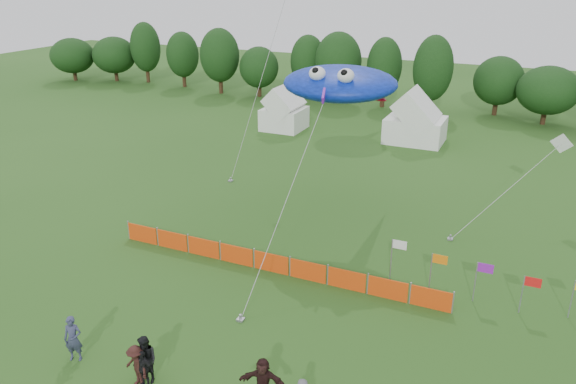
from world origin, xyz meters
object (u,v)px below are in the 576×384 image
at_px(spectator_a, 73,339).
at_px(spectator_b, 146,360).
at_px(stingray_kite, 343,82).
at_px(barrier_fence, 271,263).
at_px(spectator_d, 143,369).
at_px(spectator_c, 136,366).
at_px(tent_left, 284,112).
at_px(tent_right, 416,122).
at_px(spectator_f, 263,380).

bearing_deg(spectator_a, spectator_b, -19.83).
height_order(spectator_b, stingray_kite, stingray_kite).
bearing_deg(stingray_kite, spectator_b, -95.55).
relative_size(barrier_fence, spectator_d, 11.73).
bearing_deg(barrier_fence, spectator_c, -94.93).
bearing_deg(spectator_a, tent_left, 78.82).
distance_m(barrier_fence, stingray_kite, 10.81).
bearing_deg(tent_right, spectator_b, -93.47).
distance_m(spectator_b, spectator_f, 4.46).
bearing_deg(barrier_fence, spectator_b, -93.90).
bearing_deg(stingray_kite, spectator_d, -95.28).
xyz_separation_m(spectator_a, spectator_b, (3.34, 0.15, -0.01)).
height_order(tent_right, spectator_b, tent_right).
relative_size(tent_right, spectator_a, 2.61).
xyz_separation_m(barrier_fence, spectator_f, (3.75, -8.32, 0.38)).
bearing_deg(tent_right, tent_left, -175.82).
distance_m(tent_left, spectator_b, 35.50).
distance_m(spectator_d, stingray_kite, 18.47).
distance_m(spectator_d, spectator_f, 4.46).
relative_size(spectator_b, spectator_c, 1.13).
xyz_separation_m(barrier_fence, stingray_kite, (0.98, 7.31, 7.90)).
bearing_deg(stingray_kite, barrier_fence, -97.63).
bearing_deg(tent_right, stingray_kite, -91.60).
relative_size(barrier_fence, spectator_f, 10.13).
relative_size(spectator_c, spectator_d, 1.10).
relative_size(spectator_b, spectator_d, 1.25).
bearing_deg(tent_left, spectator_d, -73.45).
distance_m(tent_right, barrier_fence, 25.80).
xyz_separation_m(spectator_c, stingray_kite, (1.80, 16.81, 7.56)).
height_order(spectator_d, spectator_f, spectator_f).
xyz_separation_m(tent_left, spectator_d, (10.18, -34.26, -0.91)).
distance_m(tent_left, spectator_d, 35.76).
relative_size(barrier_fence, stingray_kite, 0.90).
bearing_deg(tent_left, barrier_fence, -66.58).
height_order(barrier_fence, spectator_c, spectator_c).
relative_size(tent_left, spectator_a, 1.95).
bearing_deg(barrier_fence, spectator_f, -65.74).
relative_size(tent_right, spectator_b, 2.64).
xyz_separation_m(spectator_a, spectator_f, (7.71, 1.02, -0.08)).
bearing_deg(spectator_c, barrier_fence, 99.04).
xyz_separation_m(spectator_b, spectator_f, (4.38, 0.87, -0.07)).
xyz_separation_m(spectator_d, spectator_f, (4.32, 1.11, 0.12)).
height_order(tent_left, spectator_d, tent_left).
bearing_deg(spectator_c, tent_right, 100.21).
xyz_separation_m(barrier_fence, spectator_b, (-0.63, -9.19, 0.45)).
bearing_deg(spectator_f, tent_left, 101.68).
bearing_deg(barrier_fence, tent_right, 86.68).
distance_m(tent_left, spectator_c, 35.74).
height_order(spectator_f, stingray_kite, stingray_kite).
xyz_separation_m(tent_left, spectator_a, (6.79, -34.17, -0.71)).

